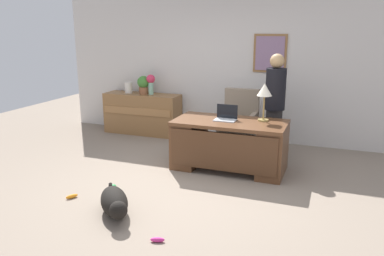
# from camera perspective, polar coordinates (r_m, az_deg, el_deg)

# --- Properties ---
(ground_plane) EXTENTS (12.00, 12.00, 0.00)m
(ground_plane) POSITION_cam_1_polar(r_m,az_deg,el_deg) (5.31, -1.63, -8.59)
(ground_plane) COLOR gray
(back_wall) EXTENTS (7.00, 0.16, 2.70)m
(back_wall) POSITION_cam_1_polar(r_m,az_deg,el_deg) (7.38, 6.11, 8.82)
(back_wall) COLOR silver
(back_wall) RESTS_ON ground_plane
(desk) EXTENTS (1.66, 0.83, 0.75)m
(desk) POSITION_cam_1_polar(r_m,az_deg,el_deg) (5.81, 5.51, -2.31)
(desk) COLOR brown
(desk) RESTS_ON ground_plane
(credenza) EXTENTS (1.55, 0.50, 0.81)m
(credenza) POSITION_cam_1_polar(r_m,az_deg,el_deg) (7.85, -7.34, 2.13)
(credenza) COLOR olive
(credenza) RESTS_ON ground_plane
(armchair) EXTENTS (0.60, 0.59, 1.06)m
(armchair) POSITION_cam_1_polar(r_m,az_deg,el_deg) (6.73, 6.98, 0.67)
(armchair) COLOR gray
(armchair) RESTS_ON ground_plane
(person_standing) EXTENTS (0.32, 0.32, 1.70)m
(person_standing) POSITION_cam_1_polar(r_m,az_deg,el_deg) (6.33, 12.15, 3.29)
(person_standing) COLOR #262323
(person_standing) RESTS_ON ground_plane
(dog_lying) EXTENTS (0.63, 0.67, 0.30)m
(dog_lying) POSITION_cam_1_polar(r_m,az_deg,el_deg) (4.57, -11.40, -10.77)
(dog_lying) COLOR black
(dog_lying) RESTS_ON ground_plane
(laptop) EXTENTS (0.32, 0.22, 0.22)m
(laptop) POSITION_cam_1_polar(r_m,az_deg,el_deg) (5.78, 5.07, 1.75)
(laptop) COLOR #B2B5BA
(laptop) RESTS_ON desk
(desk_lamp) EXTENTS (0.22, 0.22, 0.56)m
(desk_lamp) POSITION_cam_1_polar(r_m,az_deg,el_deg) (5.73, 10.70, 5.25)
(desk_lamp) COLOR #9E8447
(desk_lamp) RESTS_ON desk
(vase_with_flowers) EXTENTS (0.17, 0.17, 0.39)m
(vase_with_flowers) POSITION_cam_1_polar(r_m,az_deg,el_deg) (7.64, -6.13, 6.78)
(vase_with_flowers) COLOR #83B69D
(vase_with_flowers) RESTS_ON credenza
(vase_empty) EXTENTS (0.15, 0.15, 0.22)m
(vase_empty) POSITION_cam_1_polar(r_m,az_deg,el_deg) (7.90, -9.39, 5.93)
(vase_empty) COLOR silver
(vase_empty) RESTS_ON credenza
(potted_plant) EXTENTS (0.24, 0.24, 0.36)m
(potted_plant) POSITION_cam_1_polar(r_m,az_deg,el_deg) (7.73, -7.22, 6.47)
(potted_plant) COLOR brown
(potted_plant) RESTS_ON credenza
(dog_toy_ball) EXTENTS (0.09, 0.09, 0.09)m
(dog_toy_ball) POSITION_cam_1_polar(r_m,az_deg,el_deg) (5.26, -11.57, -8.62)
(dog_toy_ball) COLOR green
(dog_toy_ball) RESTS_ON ground_plane
(dog_toy_bone) EXTENTS (0.16, 0.09, 0.05)m
(dog_toy_bone) POSITION_cam_1_polar(r_m,az_deg,el_deg) (4.05, -5.14, -16.17)
(dog_toy_bone) COLOR #D8338C
(dog_toy_bone) RESTS_ON ground_plane
(dog_toy_plush) EXTENTS (0.12, 0.16, 0.05)m
(dog_toy_plush) POSITION_cam_1_polar(r_m,az_deg,el_deg) (5.17, -17.39, -9.64)
(dog_toy_plush) COLOR orange
(dog_toy_plush) RESTS_ON ground_plane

